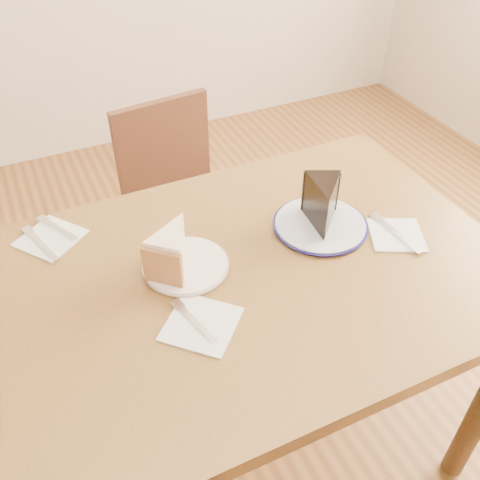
# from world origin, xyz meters

# --- Properties ---
(ground) EXTENTS (4.00, 4.00, 0.00)m
(ground) POSITION_xyz_m (0.00, 0.00, 0.00)
(ground) COLOR #4E2E14
(ground) RESTS_ON ground
(table) EXTENTS (1.20, 0.80, 0.75)m
(table) POSITION_xyz_m (0.00, 0.00, 0.65)
(table) COLOR #492F14
(table) RESTS_ON ground
(chair_far) EXTENTS (0.44, 0.44, 0.81)m
(chair_far) POSITION_xyz_m (0.08, 0.65, 0.45)
(chair_far) COLOR black
(chair_far) RESTS_ON ground
(plate_cream) EXTENTS (0.19, 0.19, 0.01)m
(plate_cream) POSITION_xyz_m (-0.11, 0.07, 0.76)
(plate_cream) COLOR white
(plate_cream) RESTS_ON table
(plate_navy) EXTENTS (0.22, 0.22, 0.01)m
(plate_navy) POSITION_xyz_m (0.24, 0.06, 0.76)
(plate_navy) COLOR silver
(plate_navy) RESTS_ON table
(carrot_cake) EXTENTS (0.14, 0.15, 0.09)m
(carrot_cake) POSITION_xyz_m (-0.13, 0.08, 0.81)
(carrot_cake) COLOR #FAEFCE
(carrot_cake) RESTS_ON plate_cream
(chocolate_cake) EXTENTS (0.13, 0.15, 0.11)m
(chocolate_cake) POSITION_xyz_m (0.23, 0.06, 0.82)
(chocolate_cake) COLOR black
(chocolate_cake) RESTS_ON plate_navy
(napkin_cream) EXTENTS (0.19, 0.19, 0.00)m
(napkin_cream) POSITION_xyz_m (-0.14, -0.10, 0.75)
(napkin_cream) COLOR white
(napkin_cream) RESTS_ON table
(napkin_navy) EXTENTS (0.17, 0.17, 0.00)m
(napkin_navy) POSITION_xyz_m (0.39, -0.04, 0.75)
(napkin_navy) COLOR white
(napkin_navy) RESTS_ON table
(napkin_spare) EXTENTS (0.18, 0.18, 0.00)m
(napkin_spare) POSITION_xyz_m (-0.37, 0.30, 0.75)
(napkin_spare) COLOR white
(napkin_spare) RESTS_ON table
(fork_cream) EXTENTS (0.05, 0.14, 0.00)m
(fork_cream) POSITION_xyz_m (-0.16, -0.09, 0.76)
(fork_cream) COLOR white
(fork_cream) RESTS_ON napkin_cream
(knife_navy) EXTENTS (0.03, 0.17, 0.00)m
(knife_navy) POSITION_xyz_m (0.39, -0.04, 0.76)
(knife_navy) COLOR white
(knife_navy) RESTS_ON napkin_navy
(fork_spare) EXTENTS (0.08, 0.13, 0.00)m
(fork_spare) POSITION_xyz_m (-0.35, 0.32, 0.76)
(fork_spare) COLOR silver
(fork_spare) RESTS_ON napkin_spare
(knife_spare) EXTENTS (0.06, 0.16, 0.00)m
(knife_spare) POSITION_xyz_m (-0.40, 0.28, 0.76)
(knife_spare) COLOR silver
(knife_spare) RESTS_ON napkin_spare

